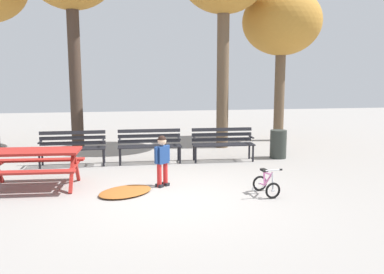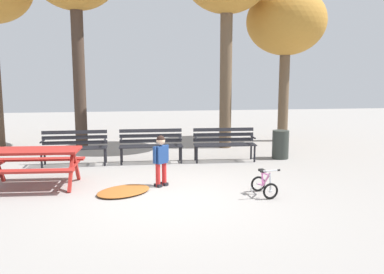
# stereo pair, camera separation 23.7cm
# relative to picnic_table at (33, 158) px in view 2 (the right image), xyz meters

# --- Properties ---
(ground) EXTENTS (36.00, 36.00, 0.00)m
(ground) POSITION_rel_picnic_table_xyz_m (2.61, -1.15, -0.59)
(ground) COLOR gray
(picnic_table) EXTENTS (1.87, 1.44, 0.79)m
(picnic_table) POSITION_rel_picnic_table_xyz_m (0.00, 0.00, 0.00)
(picnic_table) COLOR maroon
(picnic_table) RESTS_ON ground
(park_bench_far_left) EXTENTS (1.60, 0.46, 0.85)m
(park_bench_far_left) POSITION_rel_picnic_table_xyz_m (0.52, 1.97, -0.08)
(park_bench_far_left) COLOR #232328
(park_bench_far_left) RESTS_ON ground
(park_bench_left) EXTENTS (1.61, 0.48, 0.85)m
(park_bench_left) POSITION_rel_picnic_table_xyz_m (2.43, 1.98, -0.08)
(park_bench_left) COLOR #232328
(park_bench_left) RESTS_ON ground
(park_bench_right) EXTENTS (1.62, 0.52, 0.85)m
(park_bench_right) POSITION_rel_picnic_table_xyz_m (4.33, 1.91, -0.08)
(park_bench_right) COLOR #232328
(park_bench_right) RESTS_ON ground
(child_standing) EXTENTS (0.33, 0.28, 1.04)m
(child_standing) POSITION_rel_picnic_table_xyz_m (2.53, -0.31, 0.02)
(child_standing) COLOR red
(child_standing) RESTS_ON ground
(kids_bicycle) EXTENTS (0.43, 0.60, 0.54)m
(kids_bicycle) POSITION_rel_picnic_table_xyz_m (4.39, -1.21, -0.39)
(kids_bicycle) COLOR black
(kids_bicycle) RESTS_ON ground
(leaf_pile) EXTENTS (1.34, 1.28, 0.07)m
(leaf_pile) POSITION_rel_picnic_table_xyz_m (1.78, -0.68, -0.56)
(leaf_pile) COLOR #9E5623
(leaf_pile) RESTS_ON ground
(trash_bin) EXTENTS (0.44, 0.44, 0.76)m
(trash_bin) POSITION_rel_picnic_table_xyz_m (5.89, 1.98, -0.21)
(trash_bin) COLOR #2D332D
(trash_bin) RESTS_ON ground
(tree_right) EXTENTS (2.60, 2.60, 5.06)m
(tree_right) POSITION_rel_picnic_table_xyz_m (7.01, 4.81, 3.32)
(tree_right) COLOR brown
(tree_right) RESTS_ON ground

